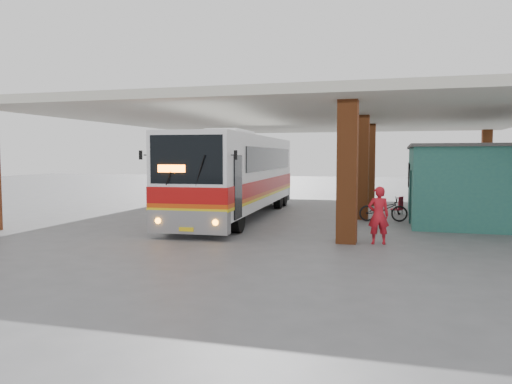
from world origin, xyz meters
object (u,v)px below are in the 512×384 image
Objects in this scene: red_chair at (399,206)px; coach_bus at (238,175)px; motorcycle at (383,209)px; pedestrian at (378,215)px.

coach_bus is at bearing -132.54° from red_chair.
motorcycle reaches higher than red_chair.
motorcycle is at bearing -78.13° from red_chair.
motorcycle is (6.18, 0.16, -1.34)m from coach_bus.
red_chair is at bearing -21.38° from motorcycle.
coach_bus is 6.70× the size of motorcycle.
coach_bus is 8.16m from pedestrian.
red_chair is (6.79, 2.82, -1.47)m from coach_bus.
red_chair is (0.62, 2.66, -0.13)m from motorcycle.
red_chair is at bearing 19.22° from coach_bus.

